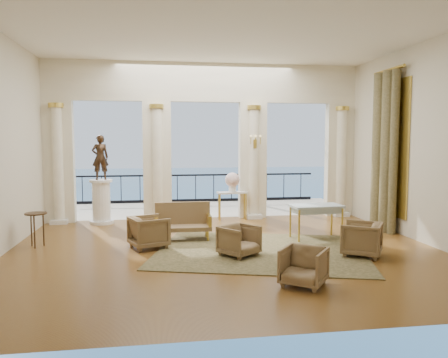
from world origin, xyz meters
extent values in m
plane|color=#47220A|center=(0.00, 0.00, 0.00)|extent=(9.00, 9.00, 0.00)
plane|color=beige|center=(0.00, -4.00, 2.25)|extent=(9.00, 0.00, 9.00)
plane|color=beige|center=(4.50, 0.00, 2.25)|extent=(0.00, 8.00, 8.00)
plane|color=white|center=(0.00, 0.00, 4.50)|extent=(9.00, 9.00, 0.00)
cube|color=beige|center=(0.00, 3.85, 3.95)|extent=(9.00, 0.30, 1.10)
cube|color=beige|center=(-4.10, 3.85, 1.70)|extent=(0.80, 0.30, 3.40)
cylinder|color=beige|center=(-4.10, 3.67, 1.60)|extent=(0.28, 0.28, 3.20)
cylinder|color=gold|center=(-4.10, 3.67, 3.25)|extent=(0.40, 0.40, 0.12)
cube|color=silver|center=(-4.10, 3.67, 0.06)|extent=(0.45, 0.45, 0.12)
cube|color=beige|center=(-1.40, 3.85, 1.70)|extent=(0.80, 0.30, 3.40)
cylinder|color=beige|center=(-1.40, 3.67, 1.60)|extent=(0.28, 0.28, 3.20)
cylinder|color=gold|center=(-1.40, 3.67, 3.25)|extent=(0.40, 0.40, 0.12)
cube|color=silver|center=(-1.40, 3.67, 0.06)|extent=(0.45, 0.45, 0.12)
cube|color=beige|center=(1.40, 3.85, 1.70)|extent=(0.80, 0.30, 3.40)
cylinder|color=beige|center=(1.40, 3.67, 1.60)|extent=(0.28, 0.28, 3.20)
cylinder|color=gold|center=(1.40, 3.67, 3.25)|extent=(0.40, 0.40, 0.12)
cube|color=silver|center=(1.40, 3.67, 0.06)|extent=(0.45, 0.45, 0.12)
cube|color=beige|center=(4.10, 3.85, 1.70)|extent=(0.80, 0.30, 3.40)
cylinder|color=beige|center=(4.10, 3.67, 1.60)|extent=(0.28, 0.28, 3.20)
cylinder|color=gold|center=(4.10, 3.67, 3.25)|extent=(0.40, 0.40, 0.12)
cube|color=silver|center=(4.10, 3.67, 0.06)|extent=(0.45, 0.45, 0.12)
cube|color=#B4A694|center=(0.00, 5.80, -0.05)|extent=(10.00, 3.60, 0.10)
cube|color=black|center=(0.00, 7.40, 1.00)|extent=(9.00, 0.06, 0.06)
cube|color=black|center=(0.00, 7.40, 0.05)|extent=(9.00, 0.06, 0.10)
cylinder|color=black|center=(0.00, 7.40, 0.50)|extent=(0.03, 0.03, 1.00)
cylinder|color=black|center=(-4.10, 7.40, 0.50)|extent=(0.03, 0.03, 1.00)
cylinder|color=black|center=(4.10, 7.40, 0.50)|extent=(0.03, 0.03, 1.00)
cylinder|color=#4C3823|center=(2.00, 6.60, 2.10)|extent=(0.20, 0.20, 4.20)
plane|color=navy|center=(0.00, 60.00, -6.00)|extent=(160.00, 160.00, 0.00)
cylinder|color=#4C4828|center=(4.30, 1.05, 2.00)|extent=(0.26, 0.26, 4.00)
cylinder|color=#4C4828|center=(4.26, 1.50, 2.00)|extent=(0.32, 0.32, 4.00)
cylinder|color=#4C4828|center=(4.30, 1.95, 2.00)|extent=(0.26, 0.26, 4.00)
cylinder|color=gold|center=(4.35, 1.50, 4.05)|extent=(0.08, 1.40, 0.08)
cube|color=gold|center=(4.47, 1.50, 2.10)|extent=(0.04, 1.60, 3.40)
cube|color=gold|center=(1.40, 3.53, 2.20)|extent=(0.10, 0.04, 0.25)
cylinder|color=gold|center=(1.26, 3.45, 2.30)|extent=(0.02, 0.02, 0.22)
cylinder|color=gold|center=(1.40, 3.45, 2.30)|extent=(0.02, 0.02, 0.22)
cylinder|color=gold|center=(1.54, 3.45, 2.30)|extent=(0.02, 0.02, 0.22)
cube|color=#2D3016|center=(0.72, -0.13, 0.01)|extent=(4.97, 4.32, 0.02)
imported|color=#493D20|center=(0.21, -0.40, 0.34)|extent=(0.90, 0.89, 0.68)
imported|color=#493D20|center=(0.90, -2.31, 0.34)|extent=(0.89, 0.88, 0.67)
imported|color=#493D20|center=(2.63, -0.76, 0.37)|extent=(0.97, 0.98, 0.75)
imported|color=#493D20|center=(-1.59, 0.55, 0.38)|extent=(0.90, 0.93, 0.75)
cube|color=#493D20|center=(-0.82, 1.13, 0.29)|extent=(1.30, 0.55, 0.10)
cube|color=#493D20|center=(-0.82, 1.38, 0.59)|extent=(1.29, 0.10, 0.53)
cube|color=gold|center=(-1.43, 1.15, 0.46)|extent=(0.09, 0.53, 0.25)
cube|color=gold|center=(-0.22, 1.12, 0.46)|extent=(0.09, 0.53, 0.25)
cylinder|color=gold|center=(-1.38, 0.93, 0.12)|extent=(0.05, 0.05, 0.24)
cylinder|color=gold|center=(-0.27, 0.91, 0.12)|extent=(0.05, 0.05, 0.24)
cylinder|color=gold|center=(-1.37, 1.36, 0.12)|extent=(0.05, 0.05, 0.24)
cylinder|color=gold|center=(-0.26, 1.33, 0.12)|extent=(0.05, 0.05, 0.24)
cube|color=#8FA7B6|center=(2.26, 0.80, 0.78)|extent=(1.22, 0.72, 0.05)
cylinder|color=gold|center=(1.75, 0.50, 0.38)|extent=(0.05, 0.05, 0.75)
cylinder|color=gold|center=(2.81, 0.57, 0.38)|extent=(0.05, 0.05, 0.75)
cylinder|color=gold|center=(1.71, 1.03, 0.38)|extent=(0.05, 0.05, 0.75)
cylinder|color=gold|center=(2.77, 1.10, 0.38)|extent=(0.05, 0.05, 0.75)
cylinder|color=silver|center=(-2.95, 3.50, 0.04)|extent=(0.67, 0.67, 0.09)
cylinder|color=silver|center=(-2.95, 3.50, 0.61)|extent=(0.49, 0.49, 1.07)
cylinder|color=silver|center=(-2.95, 3.50, 1.19)|extent=(0.62, 0.62, 0.07)
imported|color=#312216|center=(-2.95, 3.50, 1.83)|extent=(0.50, 0.38, 1.22)
cube|color=silver|center=(0.74, 3.55, 0.79)|extent=(0.89, 0.44, 0.05)
cylinder|color=gold|center=(0.38, 3.39, 0.38)|extent=(0.04, 0.04, 0.77)
cylinder|color=gold|center=(1.14, 3.48, 0.38)|extent=(0.04, 0.04, 0.77)
cylinder|color=gold|center=(0.35, 3.62, 0.38)|extent=(0.04, 0.04, 0.77)
cylinder|color=gold|center=(1.11, 3.71, 0.38)|extent=(0.04, 0.04, 0.77)
cylinder|color=white|center=(0.74, 3.55, 0.95)|extent=(0.21, 0.21, 0.26)
sphere|color=#C7898D|center=(0.74, 3.55, 1.16)|extent=(0.42, 0.42, 0.42)
cylinder|color=black|center=(-4.00, 0.97, 0.73)|extent=(0.46, 0.46, 0.03)
cylinder|color=black|center=(-3.87, 1.04, 0.36)|extent=(0.03, 0.03, 0.72)
cylinder|color=black|center=(-4.12, 1.05, 0.36)|extent=(0.03, 0.03, 0.72)
cylinder|color=black|center=(-4.00, 0.83, 0.36)|extent=(0.03, 0.03, 0.72)
camera|label=1|loc=(-1.36, -8.83, 2.32)|focal=35.00mm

